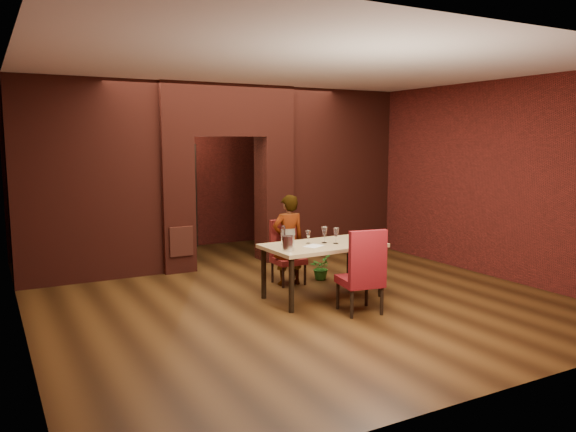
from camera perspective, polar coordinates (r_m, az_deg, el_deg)
name	(u,v)px	position (r m, az deg, el deg)	size (l,w,h in m)	color
floor	(279,290)	(8.53, -0.94, -7.50)	(8.00, 8.00, 0.00)	#442A11
ceiling	(278,72)	(8.28, -0.99, 14.38)	(7.00, 8.00, 0.04)	silver
wall_back	(190,171)	(11.93, -9.97, 4.55)	(7.00, 0.04, 3.20)	maroon
wall_front	(498,216)	(5.09, 20.51, -0.02)	(7.00, 0.04, 3.20)	maroon
wall_left	(15,195)	(7.32, -26.02, 1.92)	(0.04, 8.00, 3.20)	maroon
wall_right	(454,176)	(10.35, 16.48, 3.87)	(0.04, 8.00, 3.20)	maroon
pillar_left	(175,204)	(9.78, -11.40, 1.18)	(0.55, 0.55, 2.30)	maroon
pillar_right	(274,199)	(10.50, -1.45, 1.77)	(0.55, 0.55, 2.30)	maroon
lintel	(225,111)	(10.06, -6.39, 10.59)	(2.45, 0.55, 0.90)	maroon
wing_wall_left	(87,181)	(9.42, -19.71, 3.38)	(2.27, 0.35, 3.20)	maroon
wing_wall_right	(337,173)	(11.18, 5.01, 4.42)	(2.27, 0.35, 3.20)	maroon
vent_panel	(181,241)	(9.59, -10.78, -2.56)	(0.40, 0.03, 0.50)	#AB4831
rear_door	(172,198)	(11.80, -11.66, 1.79)	(0.90, 0.08, 2.10)	black
rear_door_frame	(173,198)	(11.76, -11.60, 1.77)	(1.02, 0.04, 2.22)	black
dining_table	(323,271)	(8.05, 3.55, -5.57)	(1.67, 0.94, 0.78)	tan
chair_far	(289,252)	(8.77, 0.05, -3.73)	(0.45, 0.45, 1.00)	maroon
chair_near	(360,270)	(7.39, 7.32, -5.49)	(0.51, 0.51, 1.12)	maroon
person_seated	(288,240)	(8.68, 0.02, -2.46)	(0.51, 0.34, 1.41)	silver
wine_glass_a	(308,237)	(7.98, 2.07, -2.14)	(0.08, 0.08, 0.18)	white
wine_glass_b	(324,235)	(8.02, 3.71, -1.93)	(0.09, 0.09, 0.23)	white
wine_glass_c	(336,236)	(7.98, 4.89, -2.01)	(0.09, 0.09, 0.23)	white
tasting_sheet	(314,246)	(7.79, 2.63, -3.06)	(0.27, 0.19, 0.00)	white
wine_bucket	(288,243)	(7.46, 0.04, -2.78)	(0.16, 0.16, 0.20)	silver
water_bottle	(283,235)	(7.88, -0.49, -1.94)	(0.06, 0.06, 0.27)	white
potted_plant	(320,267)	(9.11, 3.30, -5.22)	(0.36, 0.31, 0.40)	#266C1E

